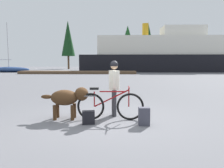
{
  "coord_description": "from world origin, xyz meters",
  "views": [
    {
      "loc": [
        0.34,
        -5.77,
        1.59
      ],
      "look_at": [
        0.15,
        1.69,
        0.84
      ],
      "focal_mm": 34.07,
      "sensor_mm": 36.0,
      "label": 1
    }
  ],
  "objects_px": {
    "dog": "(68,98)",
    "handbag_pannier": "(88,118)",
    "ferry_boat": "(166,55)",
    "sailboat_moored": "(9,69)",
    "person_cyclist": "(114,83)",
    "bicycle": "(110,106)",
    "backpack": "(144,116)"
  },
  "relations": [
    {
      "from": "backpack",
      "to": "sailboat_moored",
      "type": "xyz_separation_m",
      "value": [
        -18.77,
        29.71,
        0.27
      ]
    },
    {
      "from": "handbag_pannier",
      "to": "sailboat_moored",
      "type": "distance_m",
      "value": 34.35
    },
    {
      "from": "backpack",
      "to": "ferry_boat",
      "type": "relative_size",
      "value": 0.02
    },
    {
      "from": "person_cyclist",
      "to": "backpack",
      "type": "xyz_separation_m",
      "value": [
        0.78,
        -0.98,
        -0.75
      ]
    },
    {
      "from": "bicycle",
      "to": "dog",
      "type": "height_order",
      "value": "bicycle"
    },
    {
      "from": "bicycle",
      "to": "ferry_boat",
      "type": "relative_size",
      "value": 0.06
    },
    {
      "from": "bicycle",
      "to": "ferry_boat",
      "type": "bearing_deg",
      "value": 74.93
    },
    {
      "from": "dog",
      "to": "sailboat_moored",
      "type": "relative_size",
      "value": 0.16
    },
    {
      "from": "backpack",
      "to": "ferry_boat",
      "type": "distance_m",
      "value": 34.48
    },
    {
      "from": "dog",
      "to": "handbag_pannier",
      "type": "xyz_separation_m",
      "value": [
        0.64,
        -0.5,
        -0.44
      ]
    },
    {
      "from": "person_cyclist",
      "to": "ferry_boat",
      "type": "bearing_deg",
      "value": 74.88
    },
    {
      "from": "person_cyclist",
      "to": "ferry_boat",
      "type": "height_order",
      "value": "ferry_boat"
    },
    {
      "from": "backpack",
      "to": "bicycle",
      "type": "bearing_deg",
      "value": 152.05
    },
    {
      "from": "sailboat_moored",
      "to": "person_cyclist",
      "type": "bearing_deg",
      "value": -57.94
    },
    {
      "from": "dog",
      "to": "handbag_pannier",
      "type": "height_order",
      "value": "dog"
    },
    {
      "from": "bicycle",
      "to": "dog",
      "type": "distance_m",
      "value": 1.2
    },
    {
      "from": "handbag_pannier",
      "to": "sailboat_moored",
      "type": "xyz_separation_m",
      "value": [
        -17.34,
        29.64,
        0.33
      ]
    },
    {
      "from": "handbag_pannier",
      "to": "backpack",
      "type": "bearing_deg",
      "value": -2.45
    },
    {
      "from": "person_cyclist",
      "to": "dog",
      "type": "relative_size",
      "value": 1.23
    },
    {
      "from": "sailboat_moored",
      "to": "ferry_boat",
      "type": "bearing_deg",
      "value": 7.93
    },
    {
      "from": "sailboat_moored",
      "to": "bicycle",
      "type": "bearing_deg",
      "value": -58.54
    },
    {
      "from": "handbag_pannier",
      "to": "ferry_boat",
      "type": "bearing_deg",
      "value": 74.23
    },
    {
      "from": "backpack",
      "to": "ferry_boat",
      "type": "height_order",
      "value": "ferry_boat"
    },
    {
      "from": "person_cyclist",
      "to": "handbag_pannier",
      "type": "relative_size",
      "value": 4.75
    },
    {
      "from": "person_cyclist",
      "to": "backpack",
      "type": "distance_m",
      "value": 1.46
    },
    {
      "from": "bicycle",
      "to": "sailboat_moored",
      "type": "relative_size",
      "value": 0.23
    },
    {
      "from": "person_cyclist",
      "to": "ferry_boat",
      "type": "xyz_separation_m",
      "value": [
        8.77,
        32.46,
        1.99
      ]
    },
    {
      "from": "backpack",
      "to": "handbag_pannier",
      "type": "bearing_deg",
      "value": 177.55
    },
    {
      "from": "person_cyclist",
      "to": "bicycle",
      "type": "bearing_deg",
      "value": -102.03
    },
    {
      "from": "ferry_boat",
      "to": "sailboat_moored",
      "type": "bearing_deg",
      "value": -172.07
    },
    {
      "from": "backpack",
      "to": "handbag_pannier",
      "type": "relative_size",
      "value": 1.32
    },
    {
      "from": "dog",
      "to": "handbag_pannier",
      "type": "relative_size",
      "value": 3.87
    }
  ]
}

